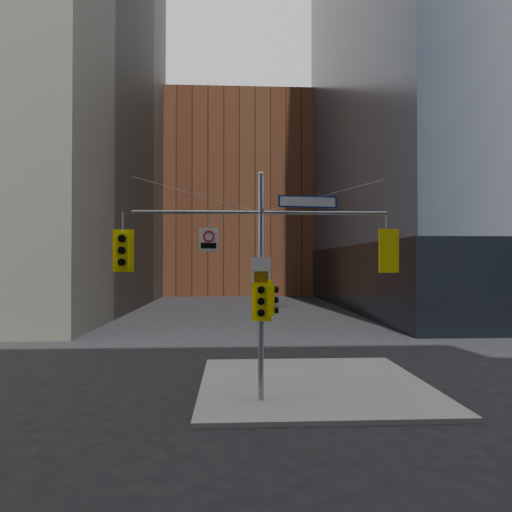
{
  "coord_description": "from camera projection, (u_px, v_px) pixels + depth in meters",
  "views": [
    {
      "loc": [
        -0.88,
        -12.25,
        4.42
      ],
      "look_at": [
        -0.15,
        2.0,
        4.63
      ],
      "focal_mm": 32.0,
      "sensor_mm": 36.0,
      "label": 1
    }
  ],
  "objects": [
    {
      "name": "ground",
      "position": [
        266.0,
        428.0,
        12.21
      ],
      "size": [
        160.0,
        160.0,
        0.0
      ],
      "primitive_type": "plane",
      "color": "black",
      "rests_on": "ground"
    },
    {
      "name": "signal_assembly",
      "position": [
        261.0,
        263.0,
        14.27
      ],
      "size": [
        8.0,
        0.8,
        7.3
      ],
      "color": "gray",
      "rests_on": "ground"
    },
    {
      "name": "regulatory_sign_pole",
      "position": [
        261.0,
        271.0,
        14.15
      ],
      "size": [
        0.6,
        0.05,
        0.79
      ],
      "rotation": [
        0.0,
        0.0,
        0.01
      ],
      "color": "silver",
      "rests_on": "ground"
    },
    {
      "name": "traffic_light_west_arm",
      "position": [
        123.0,
        251.0,
        14.07
      ],
      "size": [
        0.64,
        0.54,
        1.33
      ],
      "rotation": [
        0.0,
        0.0,
        0.12
      ],
      "color": "#FFEC0D",
      "rests_on": "ground"
    },
    {
      "name": "traffic_light_east_arm",
      "position": [
        386.0,
        251.0,
        14.48
      ],
      "size": [
        0.66,
        0.56,
        1.38
      ],
      "rotation": [
        0.0,
        0.0,
        3.25
      ],
      "color": "#FFEC0D",
      "rests_on": "ground"
    },
    {
      "name": "street_blade_ns",
      "position": [
        260.0,
        314.0,
        14.7
      ],
      "size": [
        0.11,
        0.67,
        0.13
      ],
      "rotation": [
        0.0,
        0.0,
        -0.13
      ],
      "color": "#145926",
      "rests_on": "ground"
    },
    {
      "name": "sidewalk_corner",
      "position": [
        313.0,
        384.0,
        16.31
      ],
      "size": [
        8.0,
        8.0,
        0.15
      ],
      "primitive_type": "cube",
      "color": "gray",
      "rests_on": "ground"
    },
    {
      "name": "street_blade_ew",
      "position": [
        275.0,
        305.0,
        14.28
      ],
      "size": [
        0.82,
        0.07,
        0.16
      ],
      "rotation": [
        0.0,
        0.0,
        -0.05
      ],
      "color": "silver",
      "rests_on": "ground"
    },
    {
      "name": "brick_midrise",
      "position": [
        238.0,
        201.0,
        70.34
      ],
      "size": [
        26.0,
        20.0,
        28.0
      ],
      "primitive_type": "cube",
      "color": "brown",
      "rests_on": "ground"
    },
    {
      "name": "traffic_light_pole_side",
      "position": [
        271.0,
        300.0,
        14.28
      ],
      "size": [
        0.41,
        0.35,
        0.98
      ],
      "rotation": [
        0.0,
        0.0,
        1.72
      ],
      "color": "#FFEC0D",
      "rests_on": "ground"
    },
    {
      "name": "street_sign_blade",
      "position": [
        308.0,
        202.0,
        14.38
      ],
      "size": [
        1.91,
        0.29,
        0.37
      ],
      "rotation": [
        0.0,
        0.0,
        0.13
      ],
      "color": "navy",
      "rests_on": "ground"
    },
    {
      "name": "traffic_light_pole_front",
      "position": [
        261.0,
        301.0,
        13.98
      ],
      "size": [
        0.62,
        0.52,
        1.29
      ],
      "rotation": [
        0.0,
        0.0,
        -0.11
      ],
      "color": "#FFEC0D",
      "rests_on": "ground"
    },
    {
      "name": "regulatory_sign_arm",
      "position": [
        209.0,
        239.0,
        14.17
      ],
      "size": [
        0.58,
        0.1,
        0.72
      ],
      "rotation": [
        0.0,
        0.0,
        -0.09
      ],
      "color": "silver",
      "rests_on": "ground"
    }
  ]
}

